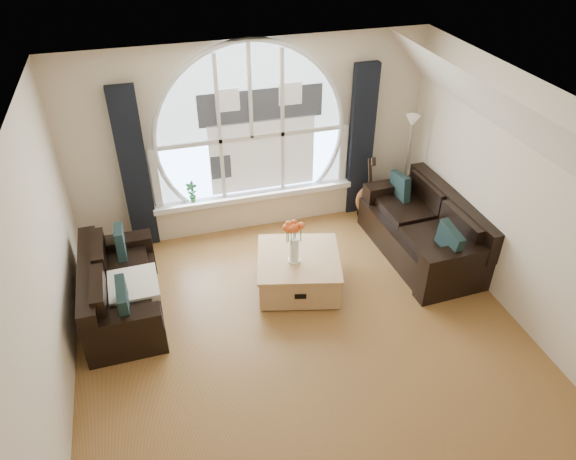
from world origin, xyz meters
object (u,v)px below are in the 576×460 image
object	(u,v)px
floor_lamp	(406,167)
potted_plant	(192,192)
sofa_left	(121,285)
sofa_right	(423,230)
vase_flowers	(294,236)
guitar	(368,187)
coffee_chest	(298,270)

from	to	relation	value
floor_lamp	potted_plant	xyz separation A→B (m)	(-3.11, 0.31, -0.10)
sofa_left	sofa_right	distance (m)	3.96
potted_plant	vase_flowers	bearing A→B (deg)	-57.58
sofa_left	floor_lamp	size ratio (longest dim) A/B	1.05
potted_plant	floor_lamp	bearing A→B (deg)	-5.70
vase_flowers	guitar	xyz separation A→B (m)	(1.53, 1.33, -0.31)
sofa_left	vase_flowers	distance (m)	2.12
sofa_left	coffee_chest	size ratio (longest dim) A/B	1.66
sofa_left	coffee_chest	bearing A→B (deg)	-4.25
vase_flowers	guitar	world-z (taller)	vase_flowers
vase_flowers	potted_plant	bearing A→B (deg)	122.42
coffee_chest	vase_flowers	bearing A→B (deg)	-124.11
coffee_chest	floor_lamp	size ratio (longest dim) A/B	0.63
floor_lamp	potted_plant	world-z (taller)	floor_lamp
sofa_right	floor_lamp	bearing A→B (deg)	76.37
vase_flowers	potted_plant	distance (m)	1.90
sofa_left	sofa_right	xyz separation A→B (m)	(3.96, 0.06, 0.00)
floor_lamp	guitar	bearing A→B (deg)	175.54
coffee_chest	vase_flowers	size ratio (longest dim) A/B	1.44
guitar	sofa_right	bearing A→B (deg)	-77.67
sofa_right	coffee_chest	distance (m)	1.83
sofa_right	potted_plant	size ratio (longest dim) A/B	6.37
sofa_left	coffee_chest	xyz separation A→B (m)	(2.14, -0.12, -0.15)
guitar	potted_plant	size ratio (longest dim) A/B	3.45
sofa_right	floor_lamp	size ratio (longest dim) A/B	1.22
vase_flowers	floor_lamp	world-z (taller)	floor_lamp
guitar	potted_plant	xyz separation A→B (m)	(-2.55, 0.27, 0.17)
coffee_chest	potted_plant	distance (m)	1.93
sofa_left	potted_plant	bearing A→B (deg)	52.31
coffee_chest	sofa_right	bearing A→B (deg)	20.08
vase_flowers	potted_plant	world-z (taller)	vase_flowers
vase_flowers	guitar	size ratio (longest dim) A/B	0.66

